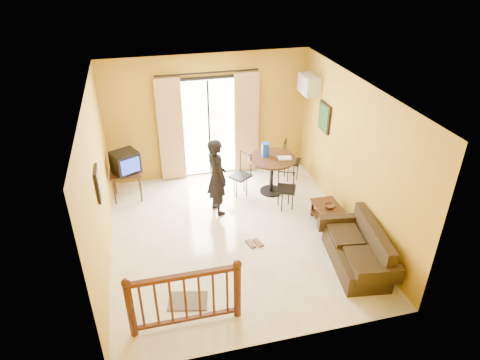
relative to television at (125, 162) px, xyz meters
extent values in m
plane|color=beige|center=(1.87, -1.83, -0.86)|extent=(5.00, 5.00, 0.00)
plane|color=white|center=(1.87, -1.83, 1.94)|extent=(5.00, 5.00, 0.00)
plane|color=#B78C23|center=(1.87, 0.67, 0.54)|extent=(4.50, 0.00, 4.50)
plane|color=#B78C23|center=(1.87, -4.33, 0.54)|extent=(4.50, 0.00, 4.50)
plane|color=#B78C23|center=(-0.38, -1.83, 0.54)|extent=(0.00, 5.00, 5.00)
plane|color=#B78C23|center=(4.12, -1.83, 0.54)|extent=(0.00, 5.00, 5.00)
cube|color=black|center=(1.87, 0.66, 0.29)|extent=(1.34, 0.03, 2.34)
cube|color=white|center=(1.87, 0.62, 0.29)|extent=(1.20, 0.04, 2.20)
cube|color=black|center=(1.87, 0.60, 0.29)|extent=(0.04, 0.02, 2.20)
cube|color=beige|center=(1.02, 0.57, 0.34)|extent=(0.55, 0.08, 2.35)
cube|color=beige|center=(2.72, 0.57, 0.34)|extent=(0.55, 0.08, 2.35)
cylinder|color=black|center=(1.87, 0.57, 1.56)|extent=(2.20, 0.04, 0.04)
cube|color=black|center=(-0.03, 0.00, -0.24)|extent=(0.63, 0.53, 0.04)
cylinder|color=black|center=(-0.30, -0.21, -0.55)|extent=(0.04, 0.04, 0.61)
cylinder|color=black|center=(0.23, -0.21, -0.55)|extent=(0.04, 0.04, 0.61)
cylinder|color=black|center=(-0.30, 0.21, -0.55)|extent=(0.04, 0.04, 0.61)
cylinder|color=black|center=(0.23, 0.21, -0.55)|extent=(0.04, 0.04, 0.61)
cube|color=black|center=(0.00, 0.00, 0.00)|extent=(0.64, 0.62, 0.45)
cube|color=#222ECF|center=(0.10, -0.20, 0.00)|extent=(0.37, 0.19, 0.32)
cube|color=black|center=(-0.35, -2.03, 0.69)|extent=(0.04, 0.42, 0.52)
cube|color=#57514A|center=(-0.33, -2.03, 0.69)|extent=(0.01, 0.34, 0.44)
cylinder|color=black|center=(3.01, -0.50, -0.04)|extent=(1.01, 1.01, 0.04)
cylinder|color=black|center=(3.01, -0.50, -0.45)|extent=(0.08, 0.08, 0.82)
cylinder|color=black|center=(3.01, -0.50, -0.84)|extent=(0.49, 0.49, 0.03)
cylinder|color=blue|center=(2.88, -0.39, 0.13)|extent=(0.16, 0.16, 0.30)
cube|color=beige|center=(3.25, -0.60, -0.01)|extent=(0.31, 0.22, 0.02)
cube|color=silver|center=(3.97, 0.12, 1.29)|extent=(0.30, 0.60, 0.40)
cube|color=gray|center=(3.82, 0.12, 1.29)|extent=(0.02, 0.56, 0.36)
cube|color=black|center=(4.09, -0.53, 0.79)|extent=(0.04, 0.50, 0.60)
cube|color=black|center=(4.06, -0.53, 0.79)|extent=(0.01, 0.42, 0.52)
cube|color=black|center=(3.72, -1.95, -0.49)|extent=(0.47, 0.85, 0.04)
cube|color=black|center=(3.72, -1.95, -0.74)|extent=(0.43, 0.81, 0.03)
cube|color=black|center=(3.53, -2.33, -0.68)|extent=(0.05, 0.05, 0.36)
cube|color=black|center=(3.91, -2.33, -0.68)|extent=(0.05, 0.05, 0.36)
cube|color=black|center=(3.53, -1.57, -0.68)|extent=(0.05, 0.05, 0.36)
cube|color=black|center=(3.91, -1.57, -0.68)|extent=(0.05, 0.05, 0.36)
imported|color=#54301C|center=(3.72, -1.92, -0.44)|extent=(0.22, 0.22, 0.06)
cube|color=black|center=(3.67, -3.13, -0.67)|extent=(0.93, 1.56, 0.37)
cube|color=black|center=(3.94, -3.13, -0.35)|extent=(0.37, 1.48, 0.51)
cube|color=black|center=(3.67, -3.85, -0.47)|extent=(0.75, 0.25, 0.28)
cube|color=black|center=(3.67, -2.41, -0.47)|extent=(0.75, 0.25, 0.28)
cube|color=black|center=(3.62, -3.45, -0.46)|extent=(0.58, 0.66, 0.09)
cube|color=black|center=(3.62, -2.81, -0.46)|extent=(0.58, 0.66, 0.09)
imported|color=black|center=(1.72, -0.95, -0.06)|extent=(0.53, 0.66, 1.60)
cylinder|color=#471E0F|center=(-0.03, -3.73, -0.40)|extent=(0.11, 0.11, 0.92)
cylinder|color=#471E0F|center=(1.47, -3.73, -0.40)|extent=(0.11, 0.11, 0.92)
sphere|color=#471E0F|center=(-0.03, -3.73, 0.11)|extent=(0.13, 0.13, 0.13)
sphere|color=#471E0F|center=(1.47, -3.73, 0.11)|extent=(0.13, 0.13, 0.13)
cube|color=#471E0F|center=(0.72, -3.73, 0.06)|extent=(1.55, 0.08, 0.06)
cube|color=#471E0F|center=(0.72, -3.73, -0.76)|extent=(1.55, 0.06, 0.05)
cube|color=#5D524A|center=(0.78, -3.29, -0.85)|extent=(0.67, 0.52, 0.02)
cube|color=#54301C|center=(2.09, -2.18, -0.84)|extent=(0.17, 0.27, 0.03)
cube|color=#54301C|center=(2.23, -2.18, -0.84)|extent=(0.17, 0.27, 0.03)
camera|label=1|loc=(0.42, -8.12, 4.07)|focal=32.00mm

